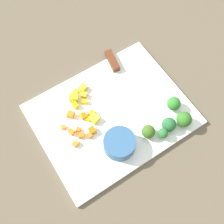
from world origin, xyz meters
TOP-DOWN VIEW (x-y plane):
  - ground_plane at (0.00, 0.00)m, footprint 4.00×4.00m
  - cutting_board at (0.00, 0.00)m, footprint 0.41×0.32m
  - prep_bowl at (0.03, 0.09)m, footprint 0.08×0.08m
  - chef_knife at (-0.08, -0.09)m, footprint 0.07×0.28m
  - carrot_dice_0 at (0.10, -0.01)m, footprint 0.02×0.02m
  - carrot_dice_1 at (0.07, -0.03)m, footprint 0.02×0.02m
  - carrot_dice_2 at (0.12, -0.01)m, footprint 0.02×0.02m
  - carrot_dice_3 at (0.13, 0.02)m, footprint 0.02×0.02m
  - carrot_dice_4 at (0.13, -0.03)m, footprint 0.01×0.01m
  - carrot_dice_5 at (0.10, 0.01)m, footprint 0.02×0.02m
  - carrot_dice_6 at (0.10, -0.06)m, footprint 0.02×0.02m
  - carrot_dice_7 at (0.08, 0.02)m, footprint 0.01×0.01m
  - carrot_dice_8 at (0.07, 0.02)m, footprint 0.02×0.02m
  - pepper_dice_0 at (0.07, -0.04)m, footprint 0.02×0.02m
  - pepper_dice_1 at (0.05, -0.03)m, footprint 0.02×0.02m
  - pepper_dice_2 at (0.07, -0.07)m, footprint 0.02×0.02m
  - pepper_dice_3 at (0.05, -0.01)m, footprint 0.03×0.03m
  - pepper_dice_4 at (0.05, -0.11)m, footprint 0.02×0.02m
  - pepper_dice_5 at (0.07, -0.09)m, footprint 0.03×0.03m
  - pepper_dice_6 at (0.06, -0.02)m, footprint 0.02×0.02m
  - pepper_dice_7 at (0.03, -0.11)m, footprint 0.02×0.02m
  - pepper_dice_8 at (0.05, -0.07)m, footprint 0.02×0.02m
  - pepper_dice_9 at (0.04, -0.09)m, footprint 0.02×0.02m
  - broccoli_floret_0 at (-0.15, 0.07)m, footprint 0.04×0.04m
  - broccoli_floret_1 at (-0.10, 0.11)m, footprint 0.04×0.04m
  - broccoli_floret_2 at (-0.05, 0.10)m, footprint 0.04×0.04m
  - broccoli_floret_3 at (-0.14, 0.13)m, footprint 0.04×0.04m
  - broccoli_floret_4 at (-0.08, 0.13)m, footprint 0.03×0.03m

SIDE VIEW (x-z plane):
  - ground_plane at x=0.00m, z-range 0.00..0.00m
  - cutting_board at x=0.00m, z-range 0.00..0.01m
  - carrot_dice_0 at x=0.10m, z-range 0.01..0.02m
  - pepper_dice_6 at x=0.06m, z-range 0.01..0.02m
  - carrot_dice_4 at x=0.13m, z-range 0.01..0.02m
  - carrot_dice_7 at x=0.08m, z-range 0.01..0.02m
  - pepper_dice_4 at x=0.05m, z-range 0.01..0.02m
  - carrot_dice_3 at x=0.13m, z-range 0.01..0.02m
  - pepper_dice_0 at x=0.07m, z-range 0.01..0.02m
  - pepper_dice_1 at x=0.05m, z-range 0.01..0.02m
  - carrot_dice_5 at x=0.10m, z-range 0.01..0.02m
  - pepper_dice_8 at x=0.05m, z-range 0.01..0.02m
  - carrot_dice_2 at x=0.12m, z-range 0.01..0.03m
  - pepper_dice_2 at x=0.07m, z-range 0.01..0.03m
  - chef_knife at x=-0.08m, z-range 0.01..0.03m
  - pepper_dice_9 at x=0.04m, z-range 0.01..0.03m
  - carrot_dice_1 at x=0.07m, z-range 0.01..0.03m
  - pepper_dice_7 at x=0.03m, z-range 0.01..0.03m
  - carrot_dice_6 at x=0.10m, z-range 0.01..0.03m
  - carrot_dice_8 at x=0.07m, z-range 0.01..0.03m
  - pepper_dice_3 at x=0.05m, z-range 0.01..0.03m
  - pepper_dice_5 at x=0.07m, z-range 0.01..0.03m
  - broccoli_floret_2 at x=-0.05m, z-range 0.01..0.05m
  - broccoli_floret_1 at x=-0.10m, z-range 0.01..0.05m
  - broccoli_floret_4 at x=-0.08m, z-range 0.01..0.05m
  - broccoli_floret_0 at x=-0.15m, z-range 0.01..0.05m
  - prep_bowl at x=0.03m, z-range 0.01..0.05m
  - broccoli_floret_3 at x=-0.14m, z-range 0.01..0.06m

